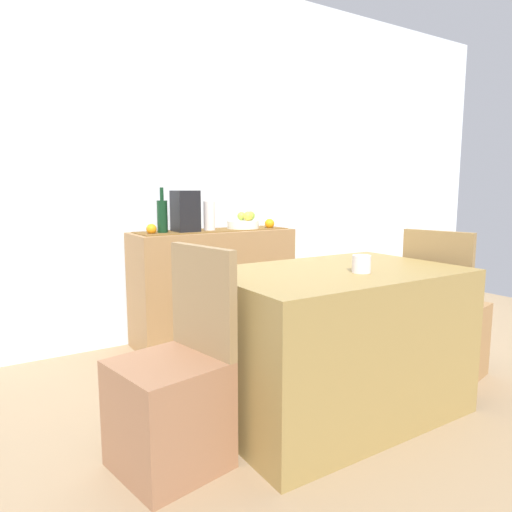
% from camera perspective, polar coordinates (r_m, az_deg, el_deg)
% --- Properties ---
extents(ground_plane, '(6.40, 6.40, 0.02)m').
position_cam_1_polar(ground_plane, '(2.92, 4.87, -14.85)').
color(ground_plane, '#977D5C').
rests_on(ground_plane, ground).
extents(room_wall_rear, '(6.40, 0.06, 2.70)m').
position_cam_1_polar(room_wall_rear, '(3.70, -6.24, 11.54)').
color(room_wall_rear, silver).
rests_on(room_wall_rear, ground).
extents(sideboard_console, '(1.20, 0.42, 0.83)m').
position_cam_1_polar(sideboard_console, '(3.50, -5.19, -3.65)').
color(sideboard_console, '#976E43').
rests_on(sideboard_console, ground).
extents(table_runner, '(1.13, 0.32, 0.01)m').
position_cam_1_polar(table_runner, '(3.44, -5.28, 3.17)').
color(table_runner, brown).
rests_on(table_runner, sideboard_console).
extents(fruit_bowl, '(0.24, 0.24, 0.06)m').
position_cam_1_polar(fruit_bowl, '(3.56, -1.62, 3.90)').
color(fruit_bowl, silver).
rests_on(fruit_bowl, table_runner).
extents(apple_left, '(0.07, 0.07, 0.07)m').
position_cam_1_polar(apple_left, '(3.52, -1.01, 4.93)').
color(apple_left, gold).
rests_on(apple_left, fruit_bowl).
extents(apple_front, '(0.06, 0.06, 0.06)m').
position_cam_1_polar(apple_front, '(3.58, -1.80, 4.92)').
color(apple_front, '#91AD38').
rests_on(apple_front, fruit_bowl).
extents(apple_upper, '(0.07, 0.07, 0.07)m').
position_cam_1_polar(apple_upper, '(3.60, -0.68, 4.97)').
color(apple_upper, '#85A933').
rests_on(apple_upper, fruit_bowl).
extents(wine_bottle, '(0.07, 0.07, 0.32)m').
position_cam_1_polar(wine_bottle, '(3.27, -11.45, 4.86)').
color(wine_bottle, black).
rests_on(wine_bottle, sideboard_console).
extents(coffee_maker, '(0.16, 0.18, 0.29)m').
position_cam_1_polar(coffee_maker, '(3.34, -8.69, 5.44)').
color(coffee_maker, black).
rests_on(coffee_maker, sideboard_console).
extents(ceramic_vase, '(0.08, 0.08, 0.22)m').
position_cam_1_polar(ceramic_vase, '(3.42, -5.76, 4.91)').
color(ceramic_vase, silver).
rests_on(ceramic_vase, sideboard_console).
extents(orange_loose_far, '(0.07, 0.07, 0.07)m').
position_cam_1_polar(orange_loose_far, '(3.23, -12.73, 3.25)').
color(orange_loose_far, orange).
rests_on(orange_loose_far, sideboard_console).
extents(orange_loose_near_bowl, '(0.08, 0.08, 0.08)m').
position_cam_1_polar(orange_loose_near_bowl, '(3.62, 1.68, 4.00)').
color(orange_loose_near_bowl, orange).
rests_on(orange_loose_near_bowl, sideboard_console).
extents(dining_table, '(1.23, 0.80, 0.74)m').
position_cam_1_polar(dining_table, '(2.41, 9.72, -10.35)').
color(dining_table, olive).
rests_on(dining_table, ground).
extents(coffee_cup, '(0.09, 0.09, 0.08)m').
position_cam_1_polar(coffee_cup, '(2.25, 12.84, -0.96)').
color(coffee_cup, silver).
rests_on(coffee_cup, dining_table).
extents(chair_near_window, '(0.47, 0.47, 0.90)m').
position_cam_1_polar(chair_near_window, '(2.01, -10.32, -17.44)').
color(chair_near_window, '#936445').
rests_on(chair_near_window, ground).
extents(chair_by_corner, '(0.48, 0.48, 0.90)m').
position_cam_1_polar(chair_by_corner, '(3.07, 22.13, -8.78)').
color(chair_by_corner, '#9A6F42').
rests_on(chair_by_corner, ground).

